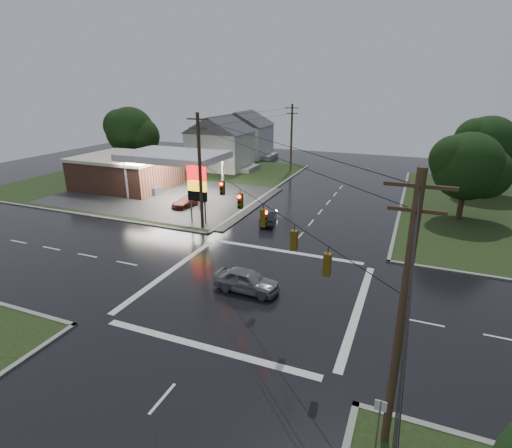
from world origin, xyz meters
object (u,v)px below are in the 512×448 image
at_px(house_far, 244,134).
at_px(car_north, 268,217).
at_px(tree_ne_far, 489,146).
at_px(utility_pole_n, 291,137).
at_px(tree_nw_behind, 131,131).
at_px(car_crossing, 247,280).
at_px(gas_station, 133,170).
at_px(pylon_sign, 197,185).
at_px(tree_ne_near, 469,167).
at_px(utility_pole_se, 402,316).
at_px(utility_pole_nw, 200,170).
at_px(car_pump, 188,201).
at_px(house_near, 220,142).

bearing_deg(house_far, car_north, -62.68).
bearing_deg(tree_ne_far, utility_pole_n, 171.45).
bearing_deg(tree_nw_behind, car_crossing, -42.33).
bearing_deg(gas_station, pylon_sign, -31.22).
xyz_separation_m(tree_nw_behind, tree_ne_near, (47.98, -8.00, -0.62)).
bearing_deg(utility_pole_se, utility_pole_nw, 135.00).
xyz_separation_m(tree_nw_behind, car_pump, (19.23, -14.80, -5.54)).
distance_m(utility_pole_se, car_pump, 34.88).
height_order(gas_station, utility_pole_nw, utility_pole_nw).
relative_size(utility_pole_nw, car_pump, 2.51).
distance_m(utility_pole_se, house_far, 65.55).
relative_size(utility_pole_n, house_near, 0.95).
bearing_deg(car_pump, pylon_sign, -35.38).
distance_m(utility_pole_se, house_near, 54.77).
bearing_deg(house_far, car_crossing, -66.05).
bearing_deg(pylon_sign, utility_pole_se, -45.00).
relative_size(house_far, car_crossing, 2.43).
xyz_separation_m(gas_station, utility_pole_nw, (16.18, -10.20, 3.17)).
bearing_deg(car_north, pylon_sign, 9.57).
bearing_deg(utility_pole_nw, car_north, 34.99).
bearing_deg(car_crossing, utility_pole_n, 15.80).
distance_m(tree_nw_behind, tree_ne_far, 51.15).
relative_size(tree_nw_behind, car_pump, 2.28).
relative_size(utility_pole_n, tree_nw_behind, 1.05).
distance_m(car_north, car_crossing, 14.21).
distance_m(utility_pole_n, tree_nw_behind, 25.63).
height_order(utility_pole_se, utility_pole_n, utility_pole_se).
relative_size(utility_pole_n, car_crossing, 2.31).
bearing_deg(house_far, tree_nw_behind, -123.44).
distance_m(tree_ne_far, car_pump, 37.32).
xyz_separation_m(tree_ne_near, car_crossing, (-14.58, -22.42, -4.79)).
distance_m(gas_station, car_crossing, 32.33).
xyz_separation_m(house_far, tree_ne_near, (36.09, -26.01, 1.16)).
relative_size(utility_pole_n, house_far, 0.95).
height_order(utility_pole_nw, tree_ne_far, utility_pole_nw).
bearing_deg(house_far, pylon_sign, -73.02).
bearing_deg(utility_pole_nw, car_pump, 131.89).
distance_m(pylon_sign, car_pump, 7.09).
distance_m(gas_station, tree_nw_behind, 13.63).
relative_size(utility_pole_nw, car_north, 2.77).
relative_size(utility_pole_se, car_pump, 2.51).
distance_m(tree_nw_behind, tree_ne_near, 48.65).
relative_size(pylon_sign, tree_ne_near, 0.67).
distance_m(utility_pole_nw, car_pump, 9.19).
height_order(house_near, car_crossing, house_near).
distance_m(house_far, tree_ne_near, 44.50).
bearing_deg(car_north, utility_pole_nw, 20.97).
xyz_separation_m(utility_pole_nw, tree_ne_near, (23.64, 12.49, -0.16)).
height_order(house_far, tree_nw_behind, tree_nw_behind).
xyz_separation_m(house_near, tree_ne_near, (35.09, -14.01, 1.16)).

